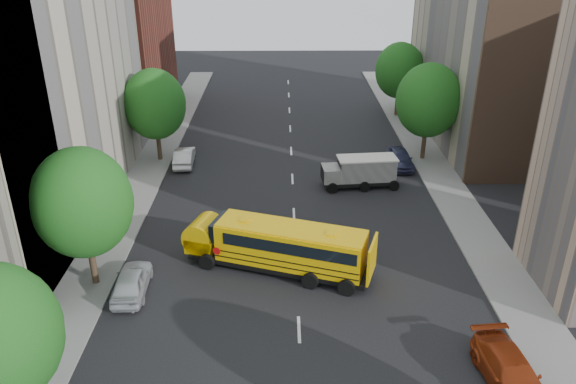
{
  "coord_description": "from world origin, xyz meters",
  "views": [
    {
      "loc": [
        -0.77,
        -29.74,
        17.7
      ],
      "look_at": [
        -0.43,
        2.0,
        2.67
      ],
      "focal_mm": 35.0,
      "sensor_mm": 36.0,
      "label": 1
    }
  ],
  "objects_px": {
    "parked_car_4": "(400,158)",
    "street_tree_2": "(155,104)",
    "parked_car_3": "(511,374)",
    "street_tree_4": "(428,100)",
    "safari_truck": "(361,171)",
    "school_bus": "(277,244)",
    "parked_car_0": "(132,281)",
    "street_tree_5": "(400,71)",
    "street_tree_1": "(82,203)",
    "parked_car_1": "(184,157)"
  },
  "relations": [
    {
      "from": "street_tree_1",
      "to": "street_tree_2",
      "type": "bearing_deg",
      "value": 90.0
    },
    {
      "from": "parked_car_3",
      "to": "street_tree_4",
      "type": "bearing_deg",
      "value": 79.68
    },
    {
      "from": "street_tree_1",
      "to": "street_tree_2",
      "type": "distance_m",
      "value": 18.0
    },
    {
      "from": "school_bus",
      "to": "parked_car_4",
      "type": "bearing_deg",
      "value": 75.4
    },
    {
      "from": "safari_truck",
      "to": "street_tree_2",
      "type": "bearing_deg",
      "value": 156.23
    },
    {
      "from": "street_tree_1",
      "to": "street_tree_4",
      "type": "distance_m",
      "value": 28.43
    },
    {
      "from": "street_tree_1",
      "to": "street_tree_5",
      "type": "bearing_deg",
      "value": 53.75
    },
    {
      "from": "street_tree_1",
      "to": "parked_car_3",
      "type": "relative_size",
      "value": 1.59
    },
    {
      "from": "school_bus",
      "to": "street_tree_2",
      "type": "bearing_deg",
      "value": 139.48
    },
    {
      "from": "street_tree_1",
      "to": "street_tree_2",
      "type": "xyz_separation_m",
      "value": [
        0.0,
        18.0,
        -0.12
      ]
    },
    {
      "from": "safari_truck",
      "to": "parked_car_4",
      "type": "distance_m",
      "value": 5.36
    },
    {
      "from": "parked_car_4",
      "to": "school_bus",
      "type": "bearing_deg",
      "value": -125.84
    },
    {
      "from": "parked_car_3",
      "to": "parked_car_1",
      "type": "bearing_deg",
      "value": 119.83
    },
    {
      "from": "school_bus",
      "to": "parked_car_1",
      "type": "height_order",
      "value": "school_bus"
    },
    {
      "from": "street_tree_2",
      "to": "parked_car_0",
      "type": "xyz_separation_m",
      "value": [
        2.2,
        -18.83,
        -4.11
      ]
    },
    {
      "from": "parked_car_0",
      "to": "parked_car_1",
      "type": "distance_m",
      "value": 17.86
    },
    {
      "from": "parked_car_1",
      "to": "parked_car_3",
      "type": "xyz_separation_m",
      "value": [
        17.6,
        -24.87,
        0.03
      ]
    },
    {
      "from": "street_tree_2",
      "to": "safari_truck",
      "type": "distance_m",
      "value": 17.32
    },
    {
      "from": "street_tree_2",
      "to": "parked_car_4",
      "type": "relative_size",
      "value": 1.84
    },
    {
      "from": "street_tree_5",
      "to": "street_tree_2",
      "type": "bearing_deg",
      "value": -151.39
    },
    {
      "from": "street_tree_5",
      "to": "parked_car_3",
      "type": "height_order",
      "value": "street_tree_5"
    },
    {
      "from": "street_tree_4",
      "to": "parked_car_1",
      "type": "distance_m",
      "value": 20.3
    },
    {
      "from": "parked_car_4",
      "to": "parked_car_3",
      "type": "bearing_deg",
      "value": -92.57
    },
    {
      "from": "parked_car_4",
      "to": "street_tree_4",
      "type": "bearing_deg",
      "value": 33.14
    },
    {
      "from": "street_tree_1",
      "to": "street_tree_2",
      "type": "height_order",
      "value": "street_tree_1"
    },
    {
      "from": "safari_truck",
      "to": "parked_car_4",
      "type": "xyz_separation_m",
      "value": [
        3.74,
        3.81,
        -0.51
      ]
    },
    {
      "from": "safari_truck",
      "to": "parked_car_1",
      "type": "height_order",
      "value": "safari_truck"
    },
    {
      "from": "street_tree_1",
      "to": "safari_truck",
      "type": "distance_m",
      "value": 20.76
    },
    {
      "from": "street_tree_2",
      "to": "parked_car_0",
      "type": "distance_m",
      "value": 19.4
    },
    {
      "from": "parked_car_0",
      "to": "parked_car_4",
      "type": "bearing_deg",
      "value": -137.87
    },
    {
      "from": "parked_car_4",
      "to": "street_tree_2",
      "type": "bearing_deg",
      "value": 172.87
    },
    {
      "from": "street_tree_2",
      "to": "safari_truck",
      "type": "xyz_separation_m",
      "value": [
        16.06,
        -5.39,
        -3.6
      ]
    },
    {
      "from": "street_tree_4",
      "to": "safari_truck",
      "type": "height_order",
      "value": "street_tree_4"
    },
    {
      "from": "school_bus",
      "to": "parked_car_0",
      "type": "xyz_separation_m",
      "value": [
        -7.72,
        -2.2,
        -0.91
      ]
    },
    {
      "from": "street_tree_1",
      "to": "safari_truck",
      "type": "relative_size",
      "value": 1.42
    },
    {
      "from": "school_bus",
      "to": "parked_car_0",
      "type": "bearing_deg",
      "value": -145.43
    },
    {
      "from": "street_tree_1",
      "to": "street_tree_4",
      "type": "height_order",
      "value": "street_tree_4"
    },
    {
      "from": "school_bus",
      "to": "parked_car_3",
      "type": "bearing_deg",
      "value": -24.32
    },
    {
      "from": "street_tree_2",
      "to": "parked_car_3",
      "type": "height_order",
      "value": "street_tree_2"
    },
    {
      "from": "safari_truck",
      "to": "parked_car_4",
      "type": "relative_size",
      "value": 1.33
    },
    {
      "from": "parked_car_0",
      "to": "parked_car_4",
      "type": "xyz_separation_m",
      "value": [
        17.6,
        17.25,
        -0.0
      ]
    },
    {
      "from": "safari_truck",
      "to": "street_tree_1",
      "type": "bearing_deg",
      "value": -147.09
    },
    {
      "from": "street_tree_5",
      "to": "parked_car_1",
      "type": "height_order",
      "value": "street_tree_5"
    },
    {
      "from": "safari_truck",
      "to": "school_bus",
      "type": "bearing_deg",
      "value": -123.87
    },
    {
      "from": "street_tree_5",
      "to": "parked_car_0",
      "type": "xyz_separation_m",
      "value": [
        -19.8,
        -30.83,
        -3.99
      ]
    },
    {
      "from": "street_tree_4",
      "to": "parked_car_1",
      "type": "bearing_deg",
      "value": -177.17
    },
    {
      "from": "street_tree_5",
      "to": "parked_car_1",
      "type": "bearing_deg",
      "value": -146.76
    },
    {
      "from": "safari_truck",
      "to": "street_tree_5",
      "type": "bearing_deg",
      "value": 65.91
    },
    {
      "from": "street_tree_2",
      "to": "parked_car_4",
      "type": "height_order",
      "value": "street_tree_2"
    },
    {
      "from": "street_tree_2",
      "to": "parked_car_4",
      "type": "bearing_deg",
      "value": -4.57
    }
  ]
}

